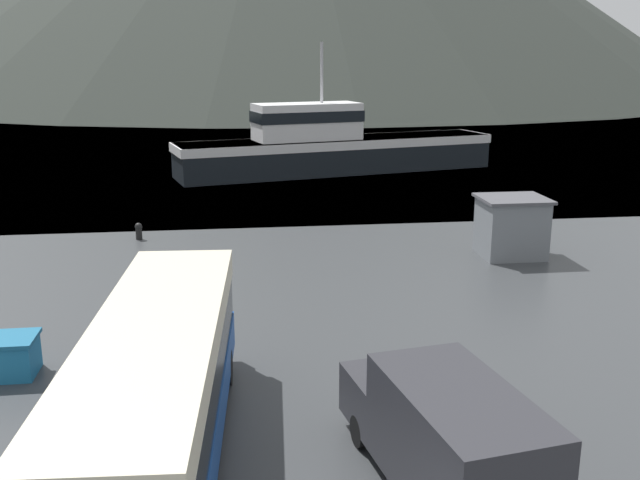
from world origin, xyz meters
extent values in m
plane|color=#475B6B|center=(0.00, 145.72, 0.00)|extent=(240.00, 240.00, 0.00)
cube|color=#194799|center=(-2.33, 5.25, 0.92)|extent=(3.10, 10.66, 0.95)
cube|color=black|center=(-2.33, 5.25, 1.94)|extent=(3.04, 10.44, 1.08)
cube|color=beige|center=(-2.33, 5.25, 2.81)|extent=(3.10, 10.66, 0.68)
cube|color=black|center=(-2.00, 10.52, 1.75)|extent=(2.17, 0.19, 1.46)
cylinder|color=black|center=(-3.18, 8.99, 0.45)|extent=(0.35, 0.92, 0.90)
cylinder|color=black|center=(-1.02, 8.86, 0.45)|extent=(0.35, 0.92, 0.90)
cube|color=#2D2D33|center=(3.19, 2.99, 1.40)|extent=(2.68, 4.36, 2.09)
cube|color=#2D2D33|center=(2.70, 5.86, 0.93)|extent=(2.29, 2.06, 1.15)
cube|color=black|center=(2.84, 5.02, 1.87)|extent=(1.71, 0.35, 0.73)
cylinder|color=black|center=(1.85, 5.48, 0.35)|extent=(0.33, 0.73, 0.70)
cylinder|color=black|center=(3.63, 5.79, 0.35)|extent=(0.33, 0.73, 0.70)
cube|color=black|center=(6.82, 41.91, 1.20)|extent=(23.10, 9.64, 2.40)
cube|color=white|center=(6.82, 41.91, 2.10)|extent=(23.33, 9.74, 0.60)
cube|color=white|center=(4.62, 41.34, 3.66)|extent=(7.78, 4.59, 2.51)
cube|color=black|center=(4.62, 41.34, 4.03)|extent=(7.94, 4.70, 0.75)
cylinder|color=#B2B2B7|center=(5.68, 41.62, 6.95)|extent=(0.20, 0.20, 4.08)
cube|color=teal|center=(-6.60, 10.10, 0.48)|extent=(1.18, 1.18, 0.96)
cube|color=#1A5F86|center=(-6.60, 10.10, 1.01)|extent=(1.30, 1.30, 0.11)
cube|color=slate|center=(10.78, 19.44, 1.19)|extent=(2.49, 2.19, 2.38)
cube|color=#4C4C51|center=(10.78, 19.44, 2.44)|extent=(2.74, 2.41, 0.12)
cylinder|color=black|center=(-5.00, 24.19, 0.26)|extent=(0.29, 0.29, 0.52)
sphere|color=black|center=(-5.00, 24.19, 0.60)|extent=(0.33, 0.33, 0.33)
camera|label=1|loc=(-0.74, -8.12, 8.26)|focal=40.00mm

